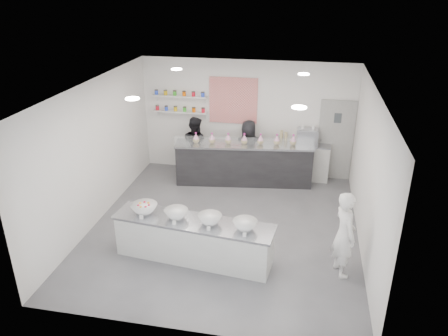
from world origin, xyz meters
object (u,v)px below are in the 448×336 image
Objects in this scene: back_bar at (244,164)px; woman_prep at (344,234)px; staff_left at (195,146)px; espresso_ledge at (304,162)px; espresso_machine at (307,137)px; staff_right at (248,150)px; prep_counter at (194,240)px.

woman_prep reaches higher than back_bar.
espresso_ledge is at bearing -154.92° from staff_left.
espresso_ledge is (1.48, 0.55, -0.05)m from back_bar.
woman_prep is 1.02× the size of staff_left.
espresso_machine is at bearing -10.49° from woman_prep.
prep_counter is at bearing 70.87° from staff_right.
staff_right is (-2.20, 3.69, -0.02)m from woman_prep.
staff_right is (0.48, 3.79, 0.37)m from prep_counter.
staff_left is at bearing 157.43° from back_bar.
woman_prep reaches higher than prep_counter.
staff_right is at bearing -172.45° from espresso_ledge.
staff_left reaches higher than staff_right.
prep_counter is 2.70m from woman_prep.
woman_prep reaches higher than staff_left.
espresso_ledge is 0.82× the size of staff_left.
staff_left reaches higher than espresso_machine.
espresso_machine is 1.53m from staff_right.
woman_prep is at bearing 8.51° from prep_counter.
staff_left is (-0.95, 3.80, 0.38)m from prep_counter.
espresso_ledge is 0.83× the size of staff_right.
prep_counter is 3.84m from staff_right.
espresso_machine reaches higher than back_bar.
back_bar is at bearing 89.55° from prep_counter.
woman_prep is at bearing -78.72° from espresso_ledge.
staff_right is (-1.47, -0.19, -0.38)m from espresso_machine.
back_bar is at bearing 12.98° from woman_prep.
staff_left is (-2.85, -0.18, 0.31)m from espresso_ledge.
staff_left is (-3.62, 3.70, -0.01)m from woman_prep.
espresso_machine is 0.33× the size of woman_prep.
woman_prep is at bearing 108.79° from staff_right.
espresso_machine reaches higher than espresso_ledge.
espresso_machine is at bearing 175.36° from staff_right.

